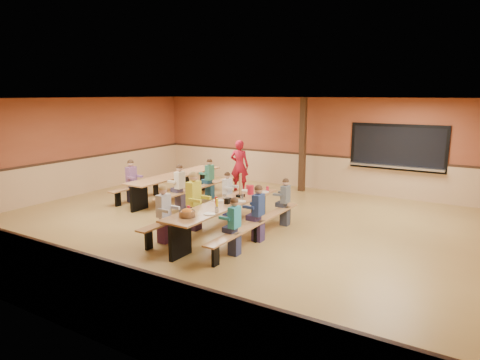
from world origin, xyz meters
The scene contains 23 objects.
ground centered at (0.00, 0.00, 0.00)m, with size 12.00×12.00×0.00m, color olive.
room_envelope centered at (0.00, 0.00, 0.69)m, with size 12.04×10.04×3.02m.
kitchen_pass_through centered at (2.60, 4.96, 1.49)m, with size 2.78×0.28×1.38m.
structural_post centered at (-0.20, 4.40, 1.50)m, with size 0.18×0.18×3.00m, color black.
cafeteria_table_main centered at (0.13, -0.63, 0.53)m, with size 1.91×3.70×0.74m.
cafeteria_table_second centered at (-3.00, 1.44, 0.53)m, with size 1.91×3.70×0.74m.
seated_child_white_left centered at (-0.69, -1.71, 0.62)m, with size 0.38×0.31×1.24m, color silver, non-canonical shape.
seated_adult_yellow centered at (-0.69, -0.67, 0.68)m, with size 0.44×0.36×1.36m, color yellow, non-canonical shape.
seated_child_grey_left centered at (-0.69, 0.74, 0.56)m, with size 0.33×0.27×1.13m, color silver, non-canonical shape.
seated_child_teal_right centered at (0.96, -1.53, 0.57)m, with size 0.34×0.28×1.14m, color teal, non-canonical shape.
seated_child_navy_right centered at (0.96, -0.58, 0.61)m, with size 0.37×0.30×1.21m, color navy, non-canonical shape.
seated_child_char_right centered at (0.96, 0.75, 0.57)m, with size 0.33×0.27×1.13m, color #51585E, non-canonical shape.
seated_child_purple_sec centered at (-3.83, 0.44, 0.62)m, with size 0.38×0.31×1.23m, color #7B4D7A, non-canonical shape.
seated_child_green_sec centered at (-2.18, 2.03, 0.59)m, with size 0.36×0.29×1.19m, color #348269, non-canonical shape.
seated_child_tan_sec centered at (-2.18, 0.63, 0.60)m, with size 0.37×0.30×1.21m, color beige, non-canonical shape.
standing_woman centered at (-1.94, 3.36, 0.83)m, with size 0.61×0.40×1.66m, color #A31223.
punch_pitcher centered at (0.20, 0.40, 0.85)m, with size 0.16×0.16×0.22m, color red.
chip_bowl centered at (0.10, -1.92, 0.81)m, with size 0.32×0.32×0.15m, color orange, non-canonical shape.
napkin_dispenser centered at (0.22, -0.64, 0.80)m, with size 0.10×0.14×0.13m, color black.
condiment_mustard centered at (0.14, -0.94, 0.82)m, with size 0.06×0.06×0.17m, color yellow.
condiment_ketchup centered at (0.04, -0.82, 0.82)m, with size 0.06×0.06×0.17m, color #B2140F.
table_paddle centered at (0.13, 0.04, 0.88)m, with size 0.16×0.16×0.56m.
place_settings centered at (0.13, -0.63, 0.80)m, with size 0.65×3.30×0.11m, color beige, non-canonical shape.
Camera 1 is at (5.22, -8.26, 3.11)m, focal length 32.00 mm.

